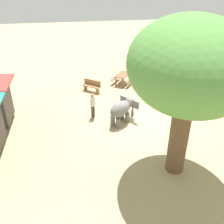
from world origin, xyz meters
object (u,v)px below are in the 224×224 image
Objects in this scene: person_handler at (93,104)px; wooden_bench at (92,85)px; shade_tree_main at (190,67)px; elephant at (123,109)px; picnic_table_near at (123,77)px.

person_handler is 3.73m from wooden_bench.
elephant is at bearing 21.10° from shade_tree_main.
elephant is at bearing 6.21° from person_handler.
picnic_table_near is at bearing 39.99° from elephant.
person_handler is at bearing 114.70° from elephant.
wooden_bench reaches higher than picnic_table_near.
picnic_table_near is at bearing -120.28° from wooden_bench.
person_handler is at bearing 33.14° from shade_tree_main.
elephant is 5.68m from picnic_table_near.
elephant is at bearing 145.31° from wooden_bench.
wooden_bench is at bearing 118.64° from person_handler.
person_handler is 0.78× the size of picnic_table_near.
person_handler is 1.19× the size of wooden_bench.
wooden_bench is (8.89, 3.17, -4.56)m from shade_tree_main.
person_handler reaches higher than picnic_table_near.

